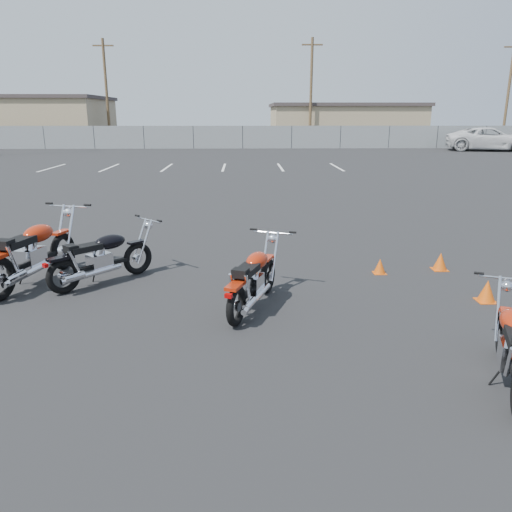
{
  "coord_description": "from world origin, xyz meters",
  "views": [
    {
      "loc": [
        0.01,
        -6.65,
        2.72
      ],
      "look_at": [
        0.2,
        0.6,
        0.65
      ],
      "focal_mm": 35.0,
      "sensor_mm": 36.0,
      "label": 1
    }
  ],
  "objects_px": {
    "motorcycle_second_black": "(102,258)",
    "motorcycle_third_red": "(254,279)",
    "motorcycle_front_red": "(33,253)",
    "white_van": "(491,132)"
  },
  "relations": [
    {
      "from": "motorcycle_front_red",
      "to": "white_van",
      "type": "relative_size",
      "value": 0.32
    },
    {
      "from": "motorcycle_front_red",
      "to": "motorcycle_second_black",
      "type": "height_order",
      "value": "motorcycle_front_red"
    },
    {
      "from": "motorcycle_third_red",
      "to": "white_van",
      "type": "relative_size",
      "value": 0.27
    },
    {
      "from": "motorcycle_second_black",
      "to": "white_van",
      "type": "xyz_separation_m",
      "value": [
        21.17,
        30.56,
        0.93
      ]
    },
    {
      "from": "motorcycle_front_red",
      "to": "motorcycle_third_red",
      "type": "bearing_deg",
      "value": -18.27
    },
    {
      "from": "motorcycle_second_black",
      "to": "white_van",
      "type": "height_order",
      "value": "white_van"
    },
    {
      "from": "motorcycle_second_black",
      "to": "motorcycle_third_red",
      "type": "relative_size",
      "value": 0.87
    },
    {
      "from": "motorcycle_front_red",
      "to": "motorcycle_second_black",
      "type": "relative_size",
      "value": 1.4
    },
    {
      "from": "motorcycle_second_black",
      "to": "motorcycle_third_red",
      "type": "xyz_separation_m",
      "value": [
        2.47,
        -1.16,
        -0.01
      ]
    },
    {
      "from": "motorcycle_third_red",
      "to": "motorcycle_front_red",
      "type": "bearing_deg",
      "value": 161.73
    }
  ]
}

